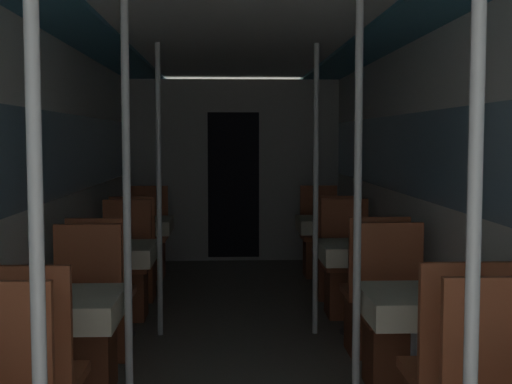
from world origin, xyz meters
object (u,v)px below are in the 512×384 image
object	(u,v)px
chair_left_far_1	(84,341)
support_pole_right_0	(473,282)
dining_table_left_2	(115,259)
chair_right_near_2	(374,312)
support_pole_right_2	(316,190)
dining_table_right_3	(327,228)
chair_left_near_3	(135,268)
chair_right_far_3	(320,249)
dining_table_right_1	(421,312)
chair_left_far_3	(148,250)
chair_right_far_2	(347,280)
dining_table_right_2	(359,257)
support_pole_left_0	(38,286)
chair_left_far_2	(125,282)
chair_left_near_2	(103,315)
support_pole_right_1	(357,215)
chair_right_far_1	(395,338)
dining_table_left_3	(142,229)
support_pole_left_1	(127,216)
dining_table_left_1	(62,315)
support_pole_left_2	(159,191)
chair_right_near_3	(335,267)

from	to	relation	value
chair_left_far_1	support_pole_right_0	world-z (taller)	support_pole_right_0
dining_table_left_2	chair_right_near_2	bearing A→B (deg)	-16.31
support_pole_right_2	dining_table_right_3	world-z (taller)	support_pole_right_2
chair_left_near_3	chair_right_far_3	xyz separation A→B (m)	(1.91, 1.12, 0.00)
chair_left_near_3	dining_table_right_1	world-z (taller)	chair_left_near_3
chair_left_far_3	chair_right_far_2	bearing A→B (deg)	137.17
dining_table_left_2	dining_table_right_2	distance (m)	1.91
support_pole_left_0	chair_left_near_3	distance (m)	4.85
chair_left_far_2	chair_left_near_2	bearing A→B (deg)	90.00
support_pole_right_0	chair_right_near_2	xyz separation A→B (m)	(0.35, 2.99, -0.83)
chair_left_far_3	support_pole_right_0	xyz separation A→B (m)	(1.56, -5.88, 0.83)
chair_left_near_2	chair_left_far_2	size ratio (longest dim) A/B	1.00
chair_left_near_2	chair_right_far_2	world-z (taller)	same
dining_table_left_2	chair_right_far_2	bearing A→B (deg)	16.31
support_pole_right_1	dining_table_left_2	bearing A→B (deg)	131.42
support_pole_left_0	chair_right_far_1	xyz separation A→B (m)	(1.56, 2.33, -0.83)
dining_table_left_3	dining_table_right_1	world-z (taller)	same
chair_left_far_1	chair_left_near_2	distance (m)	0.65
support_pole_right_1	chair_right_near_2	bearing A→B (deg)	73.97
chair_left_near_3	chair_right_far_1	distance (m)	3.09
chair_left_far_1	support_pole_left_1	distance (m)	1.06
dining_table_left_3	chair_left_near_2	bearing A→B (deg)	-90.00
chair_right_far_3	chair_left_far_2	bearing A→B (deg)	42.83
dining_table_left_1	dining_table_right_3	world-z (taller)	same
chair_left_far_3	chair_left_far_2	bearing A→B (deg)	90.00
chair_left_near_2	chair_left_far_2	distance (m)	1.12
support_pole_left_1	support_pole_right_1	distance (m)	1.22
dining_table_left_2	dining_table_right_1	xyz separation A→B (m)	(1.91, -1.77, 0.00)
support_pole_left_2	chair_right_near_2	world-z (taller)	support_pole_left_2
support_pole_right_1	dining_table_right_2	bearing A→B (deg)	78.88
chair_right_near_3	chair_left_far_1	bearing A→B (deg)	-128.25
support_pole_left_1	chair_right_near_2	size ratio (longest dim) A/B	2.26
chair_left_near_2	dining_table_left_3	world-z (taller)	chair_left_near_2
dining_table_left_2	chair_left_near_2	world-z (taller)	chair_left_near_2
support_pole_left_2	chair_left_near_3	bearing A→B (deg)	106.03
dining_table_left_1	chair_left_near_3	size ratio (longest dim) A/B	0.71
dining_table_left_3	support_pole_right_2	size ratio (longest dim) A/B	0.32
chair_left_near_3	dining_table_right_2	bearing A→B (deg)	-32.39
dining_table_left_1	chair_left_near_3	world-z (taller)	chair_left_near_3
support_pole_left_0	chair_left_near_3	bearing A→B (deg)	94.19
support_pole_left_2	chair_right_near_3	xyz separation A→B (m)	(1.56, 1.21, -0.83)
chair_left_far_3	dining_table_right_1	size ratio (longest dim) A/B	1.40
chair_left_near_2	dining_table_right_3	bearing A→B (deg)	50.65
support_pole_left_0	chair_right_far_2	distance (m)	4.47
chair_right_far_1	support_pole_right_2	size ratio (longest dim) A/B	0.44
dining_table_left_1	support_pole_left_2	distance (m)	1.88
support_pole_left_0	chair_left_near_2	world-z (taller)	support_pole_left_0
dining_table_right_2	chair_right_far_2	distance (m)	0.64
chair_left_far_2	support_pole_right_2	world-z (taller)	support_pole_right_2
support_pole_left_0	support_pole_left_2	bearing A→B (deg)	90.00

